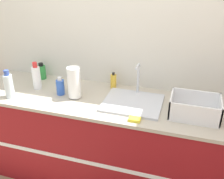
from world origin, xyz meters
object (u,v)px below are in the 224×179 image
sink (133,101)px  dish_rack (194,109)px  paper_towel_roll (74,83)px  bottle_green (42,72)px  bottle_blue (60,87)px  soap_dispenser (113,81)px  bottle_white_spray (36,77)px  bottle_clear (9,86)px

sink → dish_rack: (0.51, -0.05, 0.04)m
paper_towel_roll → dish_rack: bearing=-0.4°
dish_rack → bottle_green: (-1.53, 0.29, 0.02)m
paper_towel_roll → dish_rack: (1.03, -0.01, -0.09)m
dish_rack → bottle_green: bottle_green is taller
paper_towel_roll → bottle_green: bearing=150.2°
sink → bottle_blue: sink is taller
bottle_green → soap_dispenser: bearing=0.4°
paper_towel_roll → bottle_blue: bearing=172.3°
bottle_green → soap_dispenser: 0.77m
dish_rack → soap_dispenser: (-0.75, 0.30, 0.01)m
dish_rack → soap_dispenser: dish_rack is taller
bottle_green → bottle_white_spray: (0.08, -0.22, 0.04)m
bottle_blue → bottle_clear: bearing=-155.5°
sink → paper_towel_roll: bearing=-174.9°
sink → bottle_clear: 1.10m
dish_rack → soap_dispenser: bearing=158.4°
bottle_blue → bottle_white_spray: size_ratio=0.64×
sink → bottle_green: 1.05m
bottle_green → bottle_clear: size_ratio=0.65×
bottle_blue → paper_towel_roll: bearing=-7.7°
paper_towel_roll → bottle_green: 0.58m
sink → paper_towel_roll: size_ratio=1.72×
bottle_green → soap_dispenser: bottle_green is taller
bottle_white_spray → bottle_clear: bearing=-121.1°
paper_towel_roll → soap_dispenser: bearing=46.9°
bottle_blue → bottle_clear: 0.45m
bottle_white_spray → soap_dispenser: bearing=18.2°
sink → bottle_clear: (-1.08, -0.21, 0.10)m
dish_rack → bottle_blue: 1.18m
bottle_clear → soap_dispenser: (0.83, 0.46, -0.04)m
bottle_green → bottle_blue: bearing=-37.3°
bottle_blue → bottle_clear: (-0.41, -0.19, 0.04)m
bottle_clear → bottle_green: bearing=83.0°
dish_rack → soap_dispenser: 0.81m
sink → bottle_white_spray: sink is taller
paper_towel_roll → bottle_green: paper_towel_roll is taller
bottle_clear → soap_dispenser: bottle_clear is taller
sink → dish_rack: bearing=-6.0°
bottle_green → bottle_white_spray: bearing=-69.7°
bottle_green → bottle_clear: bottle_clear is taller
bottle_clear → dish_rack: bearing=5.7°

